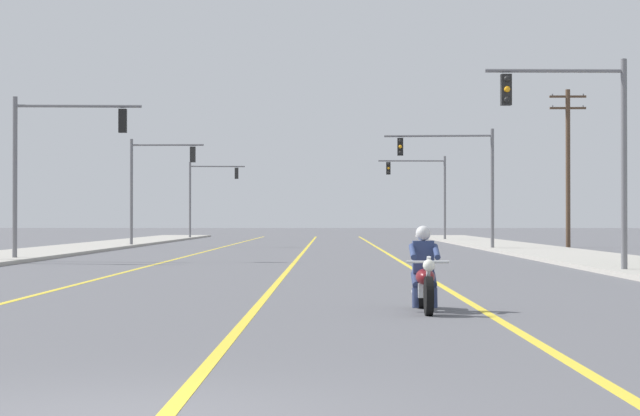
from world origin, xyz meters
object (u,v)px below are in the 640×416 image
(traffic_signal_near_left, at_px, (52,153))
(utility_pole_right_far, at_px, (568,162))
(traffic_signal_near_right, at_px, (585,133))
(traffic_signal_far_right, at_px, (426,185))
(traffic_signal_mid_right, at_px, (460,169))
(motorcycle_with_rider, at_px, (424,277))
(traffic_signal_mid_left, at_px, (152,176))
(traffic_signal_far_left, at_px, (206,188))

(traffic_signal_near_left, height_order, utility_pole_right_far, utility_pole_right_far)
(traffic_signal_near_right, distance_m, traffic_signal_far_right, 49.92)
(traffic_signal_near_left, bearing_deg, utility_pole_right_far, 41.46)
(traffic_signal_mid_right, xyz_separation_m, utility_pole_right_far, (6.72, 5.82, 0.65))
(traffic_signal_near_left, bearing_deg, motorcycle_with_rider, -62.49)
(motorcycle_with_rider, height_order, traffic_signal_mid_left, traffic_signal_mid_left)
(traffic_signal_far_left, distance_m, utility_pole_right_far, 35.99)
(motorcycle_with_rider, height_order, traffic_signal_far_right, traffic_signal_far_right)
(traffic_signal_mid_right, relative_size, traffic_signal_far_left, 1.00)
(traffic_signal_near_right, xyz_separation_m, traffic_signal_mid_left, (-17.58, 32.23, 0.01))
(traffic_signal_mid_right, height_order, traffic_signal_far_left, same)
(motorcycle_with_rider, bearing_deg, traffic_signal_near_left, 117.51)
(traffic_signal_mid_right, xyz_separation_m, traffic_signal_far_left, (-16.69, 33.15, -0.07))
(traffic_signal_mid_left, bearing_deg, traffic_signal_far_right, 45.81)
(traffic_signal_far_left, relative_size, utility_pole_right_far, 0.70)
(motorcycle_with_rider, relative_size, traffic_signal_near_left, 0.35)
(traffic_signal_mid_left, bearing_deg, motorcycle_with_rider, -75.42)
(motorcycle_with_rider, xyz_separation_m, traffic_signal_far_right, (5.34, 63.24, 3.52))
(traffic_signal_mid_left, relative_size, utility_pole_right_far, 0.70)
(traffic_signal_near_right, distance_m, utility_pole_right_far, 31.60)
(traffic_signal_mid_left, relative_size, traffic_signal_far_right, 1.00)
(traffic_signal_mid_right, height_order, traffic_signal_mid_left, same)
(traffic_signal_mid_left, height_order, traffic_signal_far_left, same)
(traffic_signal_near_right, relative_size, traffic_signal_mid_left, 1.00)
(traffic_signal_near_left, relative_size, traffic_signal_far_right, 1.00)
(utility_pole_right_far, bearing_deg, traffic_signal_mid_right, -139.11)
(traffic_signal_near_left, bearing_deg, traffic_signal_mid_left, 89.34)
(traffic_signal_mid_right, relative_size, utility_pole_right_far, 0.70)
(motorcycle_with_rider, relative_size, traffic_signal_mid_right, 0.35)
(motorcycle_with_rider, height_order, utility_pole_right_far, utility_pole_right_far)
(utility_pole_right_far, bearing_deg, traffic_signal_far_right, 108.73)
(motorcycle_with_rider, distance_m, traffic_signal_near_right, 14.91)
(traffic_signal_far_left, xyz_separation_m, utility_pole_right_far, (23.40, -27.33, 0.72))
(traffic_signal_far_right, relative_size, traffic_signal_far_left, 1.00)
(traffic_signal_near_right, xyz_separation_m, traffic_signal_near_left, (-17.84, 9.93, 0.05))
(utility_pole_right_far, bearing_deg, traffic_signal_near_left, -138.54)
(traffic_signal_mid_left, xyz_separation_m, utility_pole_right_far, (23.61, -1.22, 0.73))
(traffic_signal_near_right, distance_m, traffic_signal_near_left, 20.41)
(motorcycle_with_rider, bearing_deg, traffic_signal_far_right, 85.17)
(traffic_signal_far_right, height_order, utility_pole_right_far, utility_pole_right_far)
(utility_pole_right_far, bearing_deg, traffic_signal_near_right, -101.00)
(motorcycle_with_rider, height_order, traffic_signal_far_left, traffic_signal_far_left)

